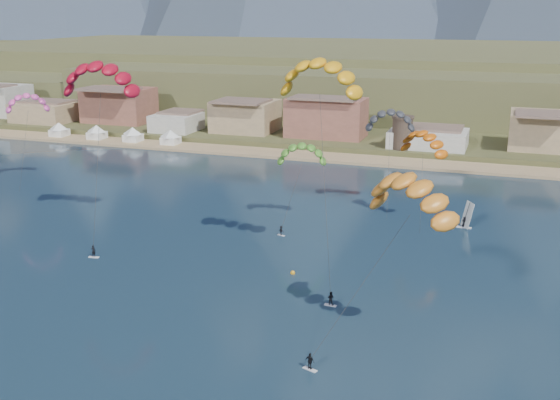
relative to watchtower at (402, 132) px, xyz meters
The scene contains 16 objects.
ground 114.29m from the watchtower, 92.51° to the right, with size 2400.00×2400.00×0.00m, color black.
beach 11.25m from the watchtower, 122.01° to the right, with size 2200.00×12.00×0.90m.
land 446.07m from the watchtower, 90.64° to the left, with size 2200.00×900.00×4.00m.
foothills 119.77m from the watchtower, 81.65° to the left, with size 940.00×210.00×18.00m.
town 45.73m from the watchtower, 169.92° to the left, with size 400.00×24.00×12.00m.
watchtower is the anchor object (origin of this frame).
beach_tents 81.69m from the watchtower, behind, with size 43.40×6.40×5.00m.
kitesurfer_red 87.01m from the watchtower, 117.65° to the right, with size 14.40×18.51×31.34m.
kitesurfer_yellow 83.67m from the watchtower, 89.70° to the right, with size 13.03×16.73×32.51m.
kitesurfer_orange 101.99m from the watchtower, 80.70° to the right, with size 15.54×16.08×22.63m.
kitesurfer_green 61.79m from the watchtower, 97.75° to the right, with size 9.78×12.37×15.99m.
distant_kite_pink 90.77m from the watchtower, 143.06° to the right, with size 9.54×8.75×21.32m.
distant_kite_dark 49.48m from the watchtower, 84.13° to the right, with size 10.15×6.92×20.77m.
distant_kite_orange 55.63m from the watchtower, 77.47° to the right, with size 10.44×8.76×18.37m.
windsurfer 58.95m from the watchtower, 69.95° to the right, with size 2.68×2.93×4.67m.
buoy 85.43m from the watchtower, 91.30° to the right, with size 0.70×0.70×0.70m.
Camera 1 is at (30.73, -56.61, 37.02)m, focal length 42.65 mm.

